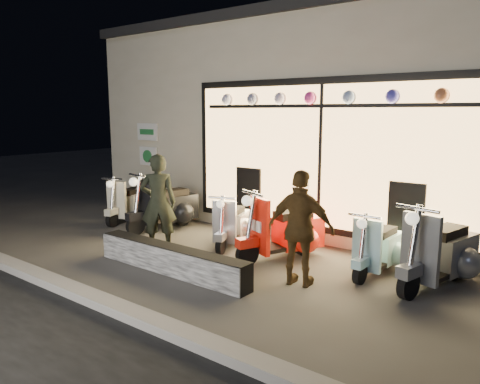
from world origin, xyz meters
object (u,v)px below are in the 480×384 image
at_px(graffiti_barrier, 171,260).
at_px(woman, 301,229).
at_px(man, 158,202).
at_px(scooter_silver, 233,223).
at_px(scooter_red, 290,231).

height_order(graffiti_barrier, woman, woman).
distance_m(man, woman, 2.71).
height_order(graffiti_barrier, man, man).
xyz_separation_m(graffiti_barrier, scooter_silver, (-0.25, 1.75, 0.16)).
distance_m(graffiti_barrier, man, 1.36).
xyz_separation_m(scooter_silver, woman, (1.96, -1.02, 0.42)).
bearing_deg(man, graffiti_barrier, 101.92).
bearing_deg(scooter_red, man, -130.70).
relative_size(scooter_red, woman, 0.95).
xyz_separation_m(scooter_silver, scooter_red, (1.21, -0.08, 0.07)).
bearing_deg(woman, man, -8.85).
distance_m(scooter_silver, man, 1.38).
height_order(scooter_silver, scooter_red, scooter_red).
relative_size(scooter_silver, man, 0.77).
bearing_deg(woman, scooter_silver, -37.18).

